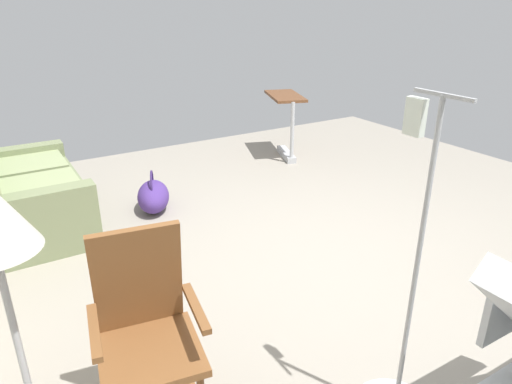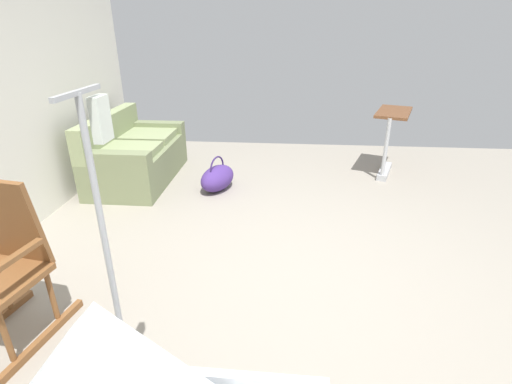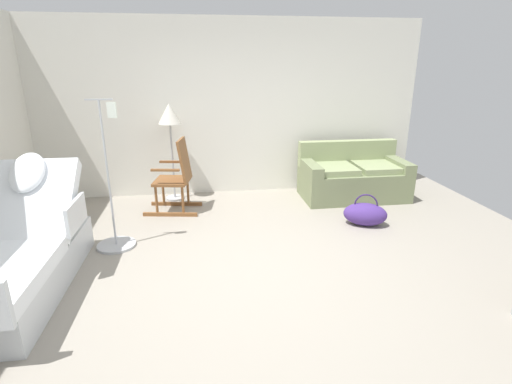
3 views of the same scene
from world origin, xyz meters
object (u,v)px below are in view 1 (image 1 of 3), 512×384
at_px(rocking_chair, 147,335).
at_px(overbed_table, 286,118).
at_px(couch, 30,196).
at_px(duffel_bag, 153,196).
at_px(iv_pole, 398,377).

relative_size(rocking_chair, overbed_table, 1.18).
height_order(couch, duffel_bag, couch).
bearing_deg(couch, rocking_chair, -175.27).
bearing_deg(duffel_bag, overbed_table, -70.55).
distance_m(couch, iv_pole, 3.61).
relative_size(rocking_chair, duffel_bag, 1.64).
distance_m(rocking_chair, iv_pole, 1.28).
bearing_deg(rocking_chair, duffel_bag, -19.87).
xyz_separation_m(couch, iv_pole, (-3.37, -1.29, -0.06)).
xyz_separation_m(rocking_chair, iv_pole, (-0.67, -1.07, -0.25)).
xyz_separation_m(rocking_chair, overbed_table, (3.23, -3.08, 0.03)).
distance_m(rocking_chair, duffel_bag, 2.63).
height_order(couch, overbed_table, couch).
distance_m(couch, overbed_table, 3.35).
xyz_separation_m(overbed_table, iv_pole, (-3.89, 2.01, -0.28)).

